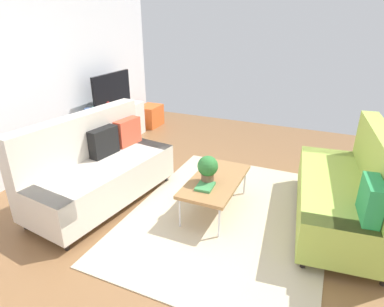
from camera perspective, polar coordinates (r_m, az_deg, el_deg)
ground_plane at (r=3.90m, az=2.22°, el=-11.12°), size 7.68×7.68×0.00m
wall_far at (r=5.03m, az=-29.27°, el=11.80°), size 6.40×0.12×2.90m
area_rug at (r=3.94m, az=6.54°, el=-10.72°), size 2.90×2.20×0.01m
couch_beige at (r=4.18m, az=-16.25°, el=-2.55°), size 1.99×1.07×1.10m
couch_green at (r=3.92m, az=25.79°, el=-5.94°), size 1.98×1.04×1.10m
coffee_table at (r=3.84m, az=4.18°, el=-4.91°), size 1.10×0.56×0.42m
tv_console at (r=6.17m, az=-13.53°, el=4.84°), size 1.40×0.44×0.64m
tv at (r=6.00m, az=-13.94°, el=10.56°), size 1.00×0.20×0.64m
storage_trunk at (r=7.01m, az=-7.42°, el=6.63°), size 0.52×0.40×0.44m
potted_plant at (r=3.68m, az=2.80°, el=-2.55°), size 0.24×0.24×0.32m
table_book_0 at (r=3.64m, az=2.34°, el=-5.82°), size 0.25×0.20×0.03m
vase_0 at (r=5.67m, az=-17.80°, el=6.91°), size 0.14×0.14×0.15m
vase_1 at (r=5.81m, az=-16.53°, el=7.35°), size 0.14×0.14×0.13m
bottle_0 at (r=5.90m, az=-14.67°, el=8.03°), size 0.06×0.06×0.18m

